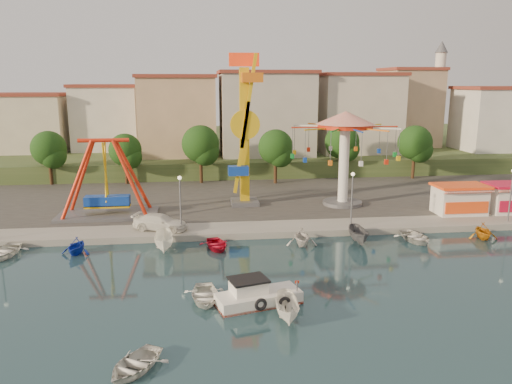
{
  "coord_description": "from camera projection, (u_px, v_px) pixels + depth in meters",
  "views": [
    {
      "loc": [
        -6.2,
        -31.36,
        14.16
      ],
      "look_at": [
        -0.99,
        14.0,
        4.0
      ],
      "focal_mm": 35.0,
      "sensor_mm": 36.0,
      "label": 1
    }
  ],
  "objects": [
    {
      "name": "ground",
      "position": [
        294.0,
        293.0,
        34.17
      ],
      "size": [
        200.0,
        200.0,
        0.0
      ],
      "primitive_type": "plane",
      "color": "#16303D",
      "rests_on": "ground"
    },
    {
      "name": "quay_deck",
      "position": [
        232.0,
        156.0,
        94.23
      ],
      "size": [
        200.0,
        100.0,
        0.6
      ],
      "primitive_type": "cube",
      "color": "#9E998E",
      "rests_on": "ground"
    },
    {
      "name": "asphalt_pad",
      "position": [
        249.0,
        191.0,
        63.13
      ],
      "size": [
        90.0,
        28.0,
        0.01
      ],
      "primitive_type": "cube",
      "color": "#4C4944",
      "rests_on": "quay_deck"
    },
    {
      "name": "hill_terrace",
      "position": [
        230.0,
        147.0,
        98.82
      ],
      "size": [
        200.0,
        60.0,
        3.0
      ],
      "primitive_type": "cube",
      "color": "#384C26",
      "rests_on": "ground"
    },
    {
      "name": "pirate_ship_ride",
      "position": [
        106.0,
        180.0,
        50.6
      ],
      "size": [
        10.0,
        5.0,
        8.0
      ],
      "color": "#59595E",
      "rests_on": "quay_deck"
    },
    {
      "name": "kamikaze_tower",
      "position": [
        245.0,
        133.0,
        54.23
      ],
      "size": [
        3.48,
        3.1,
        16.5
      ],
      "color": "#59595E",
      "rests_on": "quay_deck"
    },
    {
      "name": "wave_swinger",
      "position": [
        345.0,
        137.0,
        54.44
      ],
      "size": [
        11.6,
        11.6,
        10.4
      ],
      "color": "#59595E",
      "rests_on": "quay_deck"
    },
    {
      "name": "booth_left",
      "position": [
        460.0,
        199.0,
        52.0
      ],
      "size": [
        5.4,
        3.78,
        3.08
      ],
      "color": "white",
      "rests_on": "quay_deck"
    },
    {
      "name": "booth_mid",
      "position": [
        512.0,
        197.0,
        52.65
      ],
      "size": [
        5.4,
        3.78,
        3.08
      ],
      "color": "white",
      "rests_on": "quay_deck"
    },
    {
      "name": "lamp_post_1",
      "position": [
        181.0,
        206.0,
        45.21
      ],
      "size": [
        0.14,
        0.14,
        5.0
      ],
      "primitive_type": "cylinder",
      "color": "#59595E",
      "rests_on": "quay_deck"
    },
    {
      "name": "lamp_post_2",
      "position": [
        352.0,
        201.0,
        47.0
      ],
      "size": [
        0.14,
        0.14,
        5.0
      ],
      "primitive_type": "cylinder",
      "color": "#59595E",
      "rests_on": "quay_deck"
    },
    {
      "name": "lamp_post_3",
      "position": [
        510.0,
        197.0,
        48.78
      ],
      "size": [
        0.14,
        0.14,
        5.0
      ],
      "primitive_type": "cylinder",
      "color": "#59595E",
      "rests_on": "quay_deck"
    },
    {
      "name": "tree_0",
      "position": [
        49.0,
        148.0,
        65.95
      ],
      "size": [
        4.6,
        4.6,
        7.19
      ],
      "color": "#382314",
      "rests_on": "quay_deck"
    },
    {
      "name": "tree_1",
      "position": [
        125.0,
        150.0,
        66.41
      ],
      "size": [
        4.35,
        4.35,
        6.8
      ],
      "color": "#382314",
      "rests_on": "quay_deck"
    },
    {
      "name": "tree_2",
      "position": [
        200.0,
        144.0,
        66.94
      ],
      "size": [
        5.02,
        5.02,
        7.85
      ],
      "color": "#382314",
      "rests_on": "quay_deck"
    },
    {
      "name": "tree_3",
      "position": [
        276.0,
        147.0,
        66.74
      ],
      "size": [
        4.68,
        4.68,
        7.32
      ],
      "color": "#382314",
      "rests_on": "quay_deck"
    },
    {
      "name": "tree_4",
      "position": [
        342.0,
        142.0,
        70.71
      ],
      "size": [
        4.86,
        4.86,
        7.6
      ],
      "color": "#382314",
      "rests_on": "quay_deck"
    },
    {
      "name": "tree_5",
      "position": [
        415.0,
        143.0,
        70.07
      ],
      "size": [
        4.83,
        4.83,
        7.54
      ],
      "color": "#382314",
      "rests_on": "quay_deck"
    },
    {
      "name": "building_0",
      "position": [
        12.0,
        118.0,
        73.19
      ],
      "size": [
        9.26,
        9.53,
        11.87
      ],
      "primitive_type": "cube",
      "color": "beige",
      "rests_on": "hill_terrace"
    },
    {
      "name": "building_1",
      "position": [
        104.0,
        125.0,
        80.04
      ],
      "size": [
        12.33,
        9.01,
        8.63
      ],
      "primitive_type": "cube",
      "color": "silver",
      "rests_on": "hill_terrace"
    },
    {
      "name": "building_2",
      "position": [
        186.0,
        116.0,
        81.78
      ],
      "size": [
        11.95,
        9.28,
        11.23
      ],
      "primitive_type": "cube",
      "color": "tan",
      "rests_on": "hill_terrace"
    },
    {
      "name": "building_3",
      "position": [
        272.0,
        123.0,
        80.47
      ],
      "size": [
        12.59,
        10.5,
        9.2
      ],
      "primitive_type": "cube",
      "color": "beige",
      "rests_on": "hill_terrace"
    },
    {
      "name": "building_4",
      "position": [
        347.0,
        120.0,
        85.27
      ],
      "size": [
        10.75,
        9.23,
        9.24
      ],
      "primitive_type": "cube",
      "color": "beige",
      "rests_on": "hill_terrace"
    },
    {
      "name": "building_5",
      "position": [
        426.0,
        115.0,
        84.72
      ],
      "size": [
        12.77,
        10.96,
        11.21
      ],
      "primitive_type": "cube",
      "color": "tan",
      "rests_on": "hill_terrace"
    },
    {
      "name": "building_6",
      "position": [
        497.0,
        111.0,
        84.4
      ],
      "size": [
        8.23,
        8.98,
        12.36
      ],
      "primitive_type": "cube",
      "color": "silver",
      "rests_on": "hill_terrace"
    },
    {
      "name": "minaret",
      "position": [
        438.0,
        91.0,
        87.83
      ],
      "size": [
        2.8,
        2.8,
        18.0
      ],
      "color": "silver",
      "rests_on": "hill_terrace"
    },
    {
      "name": "cabin_motorboat",
      "position": [
        257.0,
        297.0,
        32.26
      ],
      "size": [
        5.81,
        3.45,
        1.92
      ],
      "rotation": [
        0.0,
        0.0,
        0.27
      ],
      "color": "white",
      "rests_on": "ground"
    },
    {
      "name": "rowboat_a",
      "position": [
        205.0,
        295.0,
        32.81
      ],
      "size": [
        2.8,
        3.85,
        0.78
      ],
      "primitive_type": "imported",
      "rotation": [
        0.0,
        0.0,
        0.03
      ],
      "color": "white",
      "rests_on": "ground"
    },
    {
      "name": "rowboat_b",
      "position": [
        134.0,
        364.0,
        24.85
      ],
      "size": [
        3.98,
        4.35,
        0.74
      ],
      "primitive_type": "imported",
      "rotation": [
        0.0,
        0.0,
        -0.52
      ],
      "color": "silver",
      "rests_on": "ground"
    },
    {
      "name": "skiff",
      "position": [
        288.0,
        309.0,
        30.14
      ],
      "size": [
        1.68,
        3.8,
        1.43
      ],
      "primitive_type": "imported",
      "rotation": [
        0.0,
        0.0,
        -0.08
      ],
      "color": "white",
      "rests_on": "ground"
    },
    {
      "name": "van",
      "position": [
        160.0,
        222.0,
        46.4
      ],
      "size": [
        5.47,
        3.6,
        1.47
      ],
      "primitive_type": "imported",
      "rotation": [
        0.0,
        0.0,
        1.24
      ],
      "color": "white",
      "rests_on": "quay_deck"
    },
    {
      "name": "moored_boat_0",
      "position": [
        3.0,
        252.0,
        41.08
      ],
      "size": [
        3.51,
        4.53,
        0.86
      ],
      "primitive_type": "imported",
      "rotation": [
        0.0,
        0.0,
        -0.13
      ],
      "color": "silver",
      "rests_on": "ground"
    },
    {
      "name": "moored_boat_1",
      "position": [
        76.0,
        246.0,
        41.66
      ],
      "size": [
        2.88,
        3.17,
        1.45
      ],
      "primitive_type": "imported",
      "rotation": [
        0.0,
        0.0,
        -0.2
      ],
      "color": "#142EAF",
      "rests_on": "ground"
    },
    {
      "name": "moored_boat_2",
      "position": [
        164.0,
        242.0,
        42.46
      ],
      "size": [
        1.76,
        4.27,
        1.63
      ],
      "primitive_type": "imported",
      "rotation": [
        0.0,
        0.0,
        0.04
      ],
      "color": "white",
      "rests_on": "ground"
    },
    {
      "name": "moored_boat_3",
      "position": [
        216.0,
        245.0,
        43.05
      ],
      "size": [
        3.16,
        3.97,
        0.74
      ],
      "primitive_type": "imported",
      "rotation": [
        0.0,
        0.0,
        0.19
      ],
      "color": "red",
      "rests_on": "ground"
    },
    {
      "name": "moored_boat_4",
      "position": [
        302.0,
        237.0,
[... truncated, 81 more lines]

